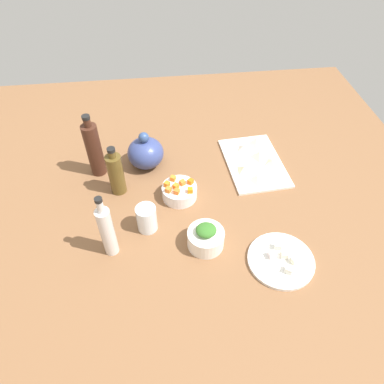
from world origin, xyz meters
TOP-DOWN VIEW (x-y plane):
  - tabletop at (0.00, 0.00)cm, footprint 190.00×190.00cm
  - cutting_board at (17.94, -27.83)cm, footprint 34.63×24.42cm
  - plate_tofu at (-29.12, -25.12)cm, footprint 21.27×21.27cm
  - bowl_greens at (-19.79, -2.19)cm, footprint 12.08×12.08cm
  - bowl_carrots at (3.05, 4.32)cm, footprint 12.99×12.99cm
  - teapot at (22.74, 16.03)cm, footprint 16.30×14.41cm
  - bottle_0 at (-18.51, 28.50)cm, footprint 4.54×4.54cm
  - bottle_1 at (20.43, 35.10)cm, footprint 5.87×5.87cm
  - bottle_2 at (8.96, 26.90)cm, footprint 5.76×5.76cm
  - drinking_glass_0 at (-10.39, 16.62)cm, footprint 6.87×6.87cm
  - carrot_cube_0 at (6.94, 6.31)cm, footprint 2.45×2.45cm
  - carrot_cube_1 at (4.31, 3.02)cm, footprint 2.44×2.44cm
  - carrot_cube_2 at (4.09, 8.74)cm, footprint 2.52×2.52cm
  - carrot_cube_3 at (1.21, 8.43)cm, footprint 2.50×2.50cm
  - carrot_cube_4 at (4.49, -0.11)cm, footprint 2.55×2.55cm
  - carrot_cube_5 at (-0.21, 5.52)cm, footprint 2.46×2.46cm
  - carrot_cube_6 at (0.20, 0.64)cm, footprint 1.88×1.88cm
  - carrot_cube_7 at (2.71, 5.61)cm, footprint 2.54×2.54cm
  - chopped_greens_mound at (-19.79, -2.19)cm, footprint 6.28×6.75cm
  - tofu_cube_0 at (-28.24, -26.24)cm, footprint 2.44×2.44cm
  - tofu_cube_1 at (-27.85, -22.35)cm, footprint 2.48×2.48cm
  - tofu_cube_2 at (-24.81, -25.07)cm, footprint 2.78×2.78cm
  - tofu_cube_3 at (-33.66, -25.99)cm, footprint 3.02×3.02cm
  - tofu_cube_4 at (-30.70, -28.82)cm, footprint 2.77×2.77cm
  - dumpling_0 at (7.14, -26.44)cm, footprint 6.26×6.16cm
  - dumpling_1 at (26.08, -25.38)cm, footprint 6.66×6.73cm
  - dumpling_2 at (20.58, -30.51)cm, footprint 6.29×6.50cm
  - dumpling_3 at (15.26, -34.33)cm, footprint 5.83×5.26cm
  - dumpling_4 at (29.37, -31.42)cm, footprint 6.43×6.09cm
  - dumpling_5 at (13.00, -22.57)cm, footprint 7.28×7.29cm

SIDE VIEW (x-z plane):
  - tabletop at x=0.00cm, z-range 0.00..3.00cm
  - cutting_board at x=17.94cm, z-range 3.00..4.00cm
  - plate_tofu at x=-29.12cm, z-range 3.00..4.20cm
  - dumpling_0 at x=7.14cm, z-range 4.00..6.08cm
  - dumpling_1 at x=26.08cm, z-range 4.00..6.34cm
  - dumpling_2 at x=20.58cm, z-range 4.00..6.42cm
  - dumpling_5 at x=13.00cm, z-range 4.00..6.53cm
  - tofu_cube_0 at x=-28.24cm, z-range 4.20..6.40cm
  - tofu_cube_1 at x=-27.85cm, z-range 4.20..6.40cm
  - tofu_cube_2 at x=-24.81cm, z-range 4.20..6.40cm
  - tofu_cube_3 at x=-33.66cm, z-range 4.20..6.40cm
  - tofu_cube_4 at x=-30.70cm, z-range 4.20..6.40cm
  - dumpling_4 at x=29.37cm, z-range 4.00..6.78cm
  - dumpling_3 at x=15.26cm, z-range 4.00..6.91cm
  - bowl_carrots at x=3.05cm, z-range 3.00..8.04cm
  - bowl_greens at x=-19.79cm, z-range 3.00..9.32cm
  - drinking_glass_0 at x=-10.39cm, z-range 3.00..12.89cm
  - carrot_cube_0 at x=6.94cm, z-range 8.04..9.84cm
  - carrot_cube_1 at x=4.31cm, z-range 8.04..9.84cm
  - carrot_cube_2 at x=4.09cm, z-range 8.04..9.84cm
  - carrot_cube_3 at x=1.21cm, z-range 8.04..9.84cm
  - carrot_cube_4 at x=4.49cm, z-range 8.04..9.84cm
  - carrot_cube_5 at x=-0.21cm, z-range 8.04..9.84cm
  - carrot_cube_6 at x=0.20cm, z-range 8.04..9.84cm
  - carrot_cube_7 at x=2.71cm, z-range 8.04..9.84cm
  - teapot at x=22.74cm, z-range 1.36..17.15cm
  - chopped_greens_mound at x=-19.79cm, z-range 9.32..12.19cm
  - bottle_2 at x=8.96cm, z-range 1.58..22.06cm
  - bottle_0 at x=-18.51cm, z-range 0.93..25.99cm
  - bottle_1 at x=20.43cm, z-range 1.35..27.94cm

